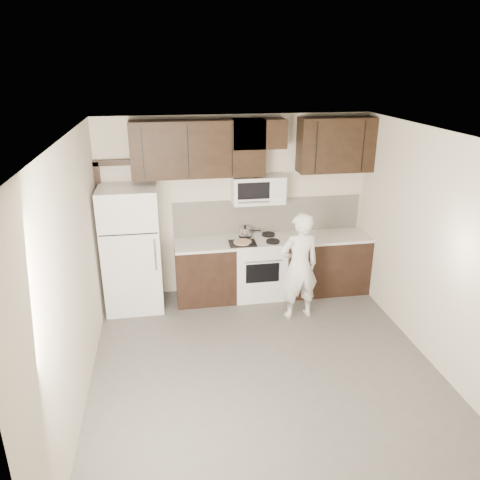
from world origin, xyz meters
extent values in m
plane|color=#555250|center=(0.00, 0.00, 0.00)|extent=(4.50, 4.50, 0.00)
plane|color=beige|center=(0.00, 2.25, 1.35)|extent=(4.00, 0.00, 4.00)
plane|color=white|center=(0.00, 0.00, 2.70)|extent=(4.50, 4.50, 0.00)
cube|color=black|center=(-0.52, 1.94, 0.43)|extent=(0.87, 0.62, 0.87)
cube|color=black|center=(1.34, 1.94, 0.43)|extent=(1.32, 0.62, 0.87)
cube|color=silver|center=(-0.52, 1.94, 0.89)|extent=(0.87, 0.64, 0.04)
cube|color=silver|center=(1.34, 1.94, 0.89)|extent=(1.32, 0.64, 0.04)
cube|color=silver|center=(0.30, 1.94, 0.45)|extent=(0.76, 0.62, 0.89)
cube|color=silver|center=(0.30, 1.94, 0.90)|extent=(0.76, 0.62, 0.02)
cube|color=black|center=(0.30, 1.63, 0.50)|extent=(0.50, 0.01, 0.30)
cylinder|color=silver|center=(0.30, 1.60, 0.70)|extent=(0.55, 0.02, 0.02)
cylinder|color=black|center=(0.12, 1.79, 0.93)|extent=(0.20, 0.20, 0.03)
cylinder|color=black|center=(0.48, 1.79, 0.93)|extent=(0.20, 0.20, 0.03)
cylinder|color=black|center=(0.12, 2.09, 0.93)|extent=(0.20, 0.20, 0.03)
cylinder|color=black|center=(0.48, 2.09, 0.93)|extent=(0.20, 0.20, 0.03)
cube|color=beige|center=(0.50, 2.24, 1.18)|extent=(2.90, 0.02, 0.54)
cube|color=black|center=(-0.55, 2.08, 2.26)|extent=(1.85, 0.35, 0.78)
cube|color=black|center=(1.45, 2.08, 2.26)|extent=(1.10, 0.35, 0.78)
cube|color=black|center=(0.30, 2.08, 2.45)|extent=(0.76, 0.35, 0.40)
cube|color=silver|center=(0.30, 2.06, 1.65)|extent=(0.76, 0.38, 0.40)
cube|color=black|center=(0.20, 1.86, 1.68)|extent=(0.46, 0.01, 0.24)
cube|color=silver|center=(0.56, 1.86, 1.68)|extent=(0.18, 0.01, 0.24)
cylinder|color=silver|center=(0.20, 1.84, 1.52)|extent=(0.46, 0.02, 0.02)
cube|color=silver|center=(-1.55, 1.89, 0.90)|extent=(0.80, 0.72, 1.80)
cube|color=black|center=(-1.55, 1.53, 1.25)|extent=(0.77, 0.01, 0.02)
cylinder|color=silver|center=(-1.22, 1.50, 0.95)|extent=(0.03, 0.03, 0.45)
cube|color=black|center=(-1.96, 2.21, 1.05)|extent=(0.08, 0.08, 2.10)
cube|color=black|center=(-1.75, 2.21, 2.08)|extent=(0.50, 0.08, 0.08)
cylinder|color=silver|center=(0.12, 2.09, 0.98)|extent=(0.19, 0.19, 0.15)
sphere|color=black|center=(0.12, 2.09, 1.07)|extent=(0.04, 0.04, 0.04)
cylinder|color=black|center=(0.27, 2.07, 1.01)|extent=(0.18, 0.05, 0.02)
cube|color=black|center=(0.03, 1.80, 0.92)|extent=(0.39, 0.30, 0.02)
cylinder|color=beige|center=(0.03, 1.80, 0.94)|extent=(0.27, 0.27, 0.02)
imported|color=white|center=(0.71, 1.20, 0.77)|extent=(0.60, 0.44, 1.54)
camera|label=1|loc=(-1.05, -4.43, 3.39)|focal=35.00mm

